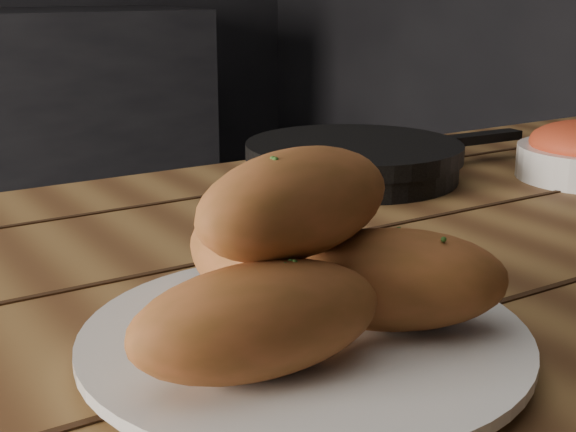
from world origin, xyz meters
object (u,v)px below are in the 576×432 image
at_px(table, 412,362).
at_px(plate, 305,343).
at_px(bread_rolls, 301,265).
at_px(skillet, 355,160).

height_order(table, plate, plate).
height_order(plate, bread_rolls, bread_rolls).
distance_m(plate, bread_rolls, 0.06).
distance_m(bread_rolls, skillet, 0.50).
relative_size(table, bread_rolls, 6.10).
xyz_separation_m(table, skillet, (0.14, 0.28, 0.12)).
bearing_deg(plate, skillet, 49.21).
height_order(table, skillet, skillet).
relative_size(table, plate, 5.58).
bearing_deg(bread_rolls, skillet, 48.99).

